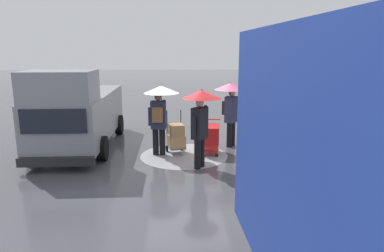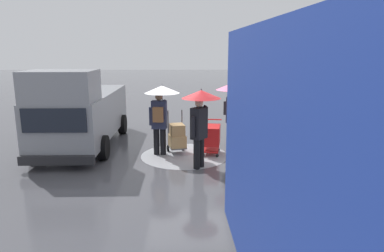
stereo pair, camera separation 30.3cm
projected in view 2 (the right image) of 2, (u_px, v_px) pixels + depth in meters
ground_plane at (187, 155)px, 10.58m from camera, size 90.00×90.00×0.00m
slush_patch_near_cluster at (185, 155)px, 10.52m from camera, size 2.64×2.64×0.01m
slush_patch_under_van at (283, 169)px, 9.28m from camera, size 2.50×2.50×0.01m
cargo_van_parked_right at (81, 112)px, 11.18m from camera, size 2.22×5.35×2.60m
shopping_cart_vendor at (211, 136)px, 10.56m from camera, size 0.66×0.89×1.02m
hand_dolly_boxes at (177, 137)px, 10.61m from camera, size 0.65×0.80×1.32m
pedestrian_pink_side at (161, 104)px, 10.27m from camera, size 1.04×1.04×2.15m
pedestrian_black_side at (232, 100)px, 11.11m from camera, size 1.04×1.04×2.15m
pedestrian_white_side at (200, 110)px, 9.14m from camera, size 1.04×1.04×2.15m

